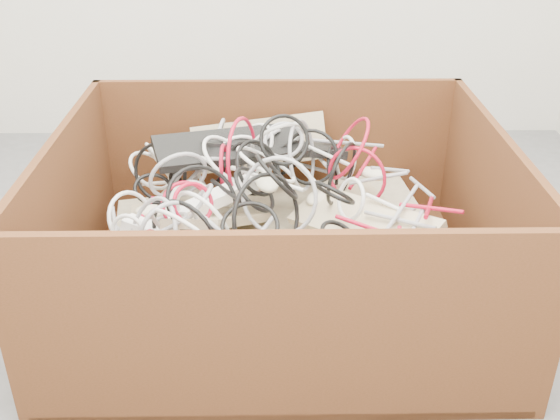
{
  "coord_description": "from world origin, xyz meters",
  "views": [
    {
      "loc": [
        0.03,
        -1.68,
        1.26
      ],
      "look_at": [
        0.05,
        0.1,
        0.3
      ],
      "focal_mm": 42.45,
      "sensor_mm": 36.0,
      "label": 1
    }
  ],
  "objects_px": {
    "power_strip_left": "(212,200)",
    "vga_plug": "(423,221)",
    "cardboard_box": "(274,259)",
    "power_strip_right": "(172,240)"
  },
  "relations": [
    {
      "from": "cardboard_box",
      "to": "power_strip_left",
      "type": "height_order",
      "value": "cardboard_box"
    },
    {
      "from": "power_strip_left",
      "to": "vga_plug",
      "type": "height_order",
      "value": "power_strip_left"
    },
    {
      "from": "power_strip_left",
      "to": "vga_plug",
      "type": "bearing_deg",
      "value": -30.34
    },
    {
      "from": "power_strip_right",
      "to": "power_strip_left",
      "type": "bearing_deg",
      "value": 74.07
    },
    {
      "from": "cardboard_box",
      "to": "power_strip_right",
      "type": "relative_size",
      "value": 4.56
    },
    {
      "from": "power_strip_left",
      "to": "vga_plug",
      "type": "distance_m",
      "value": 0.61
    },
    {
      "from": "cardboard_box",
      "to": "vga_plug",
      "type": "xyz_separation_m",
      "value": [
        0.42,
        -0.13,
        0.21
      ]
    },
    {
      "from": "vga_plug",
      "to": "cardboard_box",
      "type": "bearing_deg",
      "value": -157.8
    },
    {
      "from": "cardboard_box",
      "to": "power_strip_right",
      "type": "bearing_deg",
      "value": -145.54
    },
    {
      "from": "cardboard_box",
      "to": "power_strip_left",
      "type": "relative_size",
      "value": 4.8
    }
  ]
}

